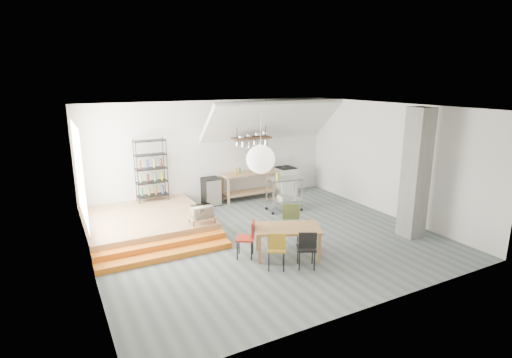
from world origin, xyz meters
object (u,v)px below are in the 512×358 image
stove (285,180)px  rolling_cart (284,190)px  dining_table (288,230)px  mini_fridge (211,191)px

stove → rolling_cart: (-0.99, -1.51, 0.17)m
dining_table → rolling_cart: bearing=83.9°
stove → rolling_cart: size_ratio=1.09×
rolling_cart → mini_fridge: (-1.71, 1.55, -0.22)m
stove → mini_fridge: bearing=179.1°
mini_fridge → rolling_cart: bearing=-42.3°
dining_table → mini_fridge: mini_fridge is taller
rolling_cart → mini_fridge: rolling_cart is taller
stove → rolling_cart: bearing=-123.2°
rolling_cart → mini_fridge: bearing=144.6°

